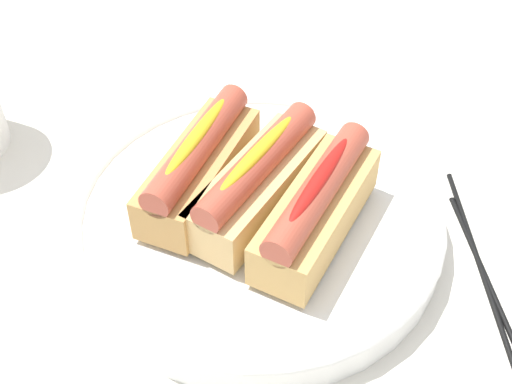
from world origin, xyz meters
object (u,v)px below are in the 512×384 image
object	(u,v)px
hotdog_side	(199,164)
hotdog_front	(317,208)
serving_bowl	(256,222)
chopstick_far	(493,292)
chopstick_near	(480,261)
hotdog_back	(256,185)

from	to	relation	value
hotdog_side	hotdog_front	bearing A→B (deg)	-102.72
serving_bowl	chopstick_far	world-z (taller)	serving_bowl
hotdog_front	chopstick_near	distance (m)	0.16
serving_bowl	chopstick_near	world-z (taller)	serving_bowl
hotdog_side	hotdog_back	bearing A→B (deg)	-102.72
serving_bowl	chopstick_near	size ratio (longest dim) A/B	1.47
hotdog_back	hotdog_side	world-z (taller)	same
serving_bowl	chopstick_far	size ratio (longest dim) A/B	1.47
serving_bowl	hotdog_side	bearing A→B (deg)	77.28
chopstick_near	chopstick_far	bearing A→B (deg)	-174.84
chopstick_near	chopstick_far	distance (m)	0.03
serving_bowl	hotdog_front	distance (m)	0.07
serving_bowl	chopstick_near	bearing A→B (deg)	-84.07
chopstick_near	chopstick_far	size ratio (longest dim) A/B	1.00
serving_bowl	chopstick_far	distance (m)	0.21
hotdog_front	chopstick_near	world-z (taller)	hotdog_front
hotdog_back	chopstick_near	world-z (taller)	hotdog_back
hotdog_side	chopstick_far	bearing A→B (deg)	-94.89
chopstick_near	serving_bowl	bearing A→B (deg)	79.29
hotdog_front	hotdog_back	size ratio (longest dim) A/B	1.00
hotdog_back	chopstick_far	bearing A→B (deg)	-92.80
serving_bowl	hotdog_side	size ratio (longest dim) A/B	2.07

